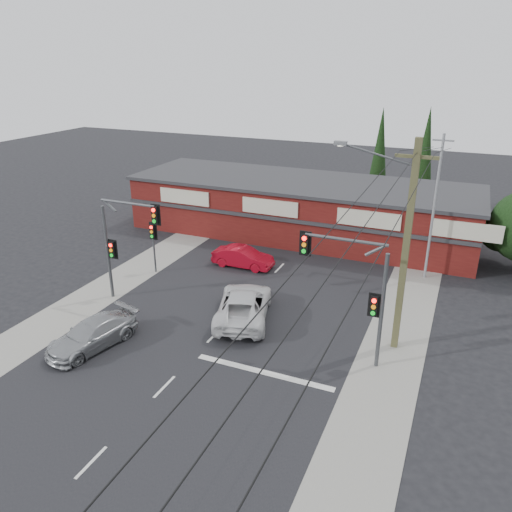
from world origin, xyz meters
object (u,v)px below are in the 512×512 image
at_px(white_suv, 244,305).
at_px(utility_pole, 403,242).
at_px(silver_suv, 92,334).
at_px(red_sedan, 243,257).
at_px(shop_building, 301,207).

bearing_deg(white_suv, utility_pole, 165.26).
bearing_deg(silver_suv, utility_pole, 36.67).
distance_m(red_sedan, utility_pole, 13.18).
xyz_separation_m(white_suv, silver_suv, (-5.53, -5.44, -0.11)).
relative_size(red_sedan, shop_building, 0.15).
distance_m(shop_building, utility_pole, 17.15).
height_order(silver_suv, shop_building, shop_building).
bearing_deg(utility_pole, shop_building, 123.76).
distance_m(silver_suv, utility_pole, 15.22).
bearing_deg(silver_suv, red_sedan, 90.98).
xyz_separation_m(white_suv, utility_pole, (7.75, 0.31, 4.61)).
xyz_separation_m(silver_suv, utility_pole, (13.27, 5.75, 4.72)).
bearing_deg(silver_suv, white_suv, 57.81).
relative_size(red_sedan, utility_pole, 0.41).
bearing_deg(white_suv, silver_suv, 27.55).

